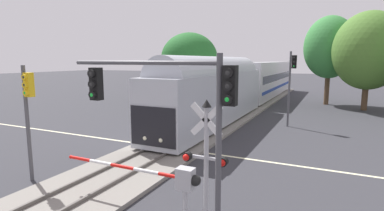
{
  "coord_description": "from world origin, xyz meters",
  "views": [
    {
      "loc": [
        8.58,
        -15.14,
        5.19
      ],
      "look_at": [
        -0.45,
        3.95,
        2.0
      ],
      "focal_mm": 28.15,
      "sensor_mm": 36.0,
      "label": 1
    }
  ],
  "objects_px": {
    "crossing_gate_near": "(169,177)",
    "traffic_signal_median": "(28,105)",
    "oak_far_right": "(369,51)",
    "elm_centre_background": "(330,47)",
    "traffic_signal_far_side": "(291,77)",
    "traffic_signal_near_right": "(171,102)",
    "commuter_train": "(248,82)",
    "oak_behind_train": "(189,59)",
    "crossing_signal_mast": "(206,155)",
    "crossing_gate_far": "(172,105)"
  },
  "relations": [
    {
      "from": "commuter_train",
      "to": "crossing_gate_near",
      "type": "distance_m",
      "value": 24.64
    },
    {
      "from": "traffic_signal_far_side",
      "to": "elm_centre_background",
      "type": "xyz_separation_m",
      "value": [
        2.27,
        14.36,
        2.73
      ]
    },
    {
      "from": "oak_behind_train",
      "to": "elm_centre_background",
      "type": "bearing_deg",
      "value": 14.26
    },
    {
      "from": "commuter_train",
      "to": "oak_far_right",
      "type": "xyz_separation_m",
      "value": [
        11.56,
        3.4,
        3.35
      ]
    },
    {
      "from": "commuter_train",
      "to": "crossing_gate_near",
      "type": "bearing_deg",
      "value": -80.88
    },
    {
      "from": "elm_centre_background",
      "to": "crossing_gate_far",
      "type": "bearing_deg",
      "value": -125.15
    },
    {
      "from": "traffic_signal_near_right",
      "to": "elm_centre_background",
      "type": "height_order",
      "value": "elm_centre_background"
    },
    {
      "from": "crossing_gate_near",
      "to": "traffic_signal_near_right",
      "type": "bearing_deg",
      "value": -57.7
    },
    {
      "from": "traffic_signal_near_right",
      "to": "oak_behind_train",
      "type": "distance_m",
      "value": 30.35
    },
    {
      "from": "oak_behind_train",
      "to": "oak_far_right",
      "type": "xyz_separation_m",
      "value": [
        19.72,
        1.25,
        0.77
      ]
    },
    {
      "from": "commuter_train",
      "to": "traffic_signal_near_right",
      "type": "bearing_deg",
      "value": -79.76
    },
    {
      "from": "commuter_train",
      "to": "crossing_gate_near",
      "type": "xyz_separation_m",
      "value": [
        3.9,
        -24.29,
        -1.4
      ]
    },
    {
      "from": "elm_centre_background",
      "to": "commuter_train",
      "type": "bearing_deg",
      "value": -141.64
    },
    {
      "from": "oak_behind_train",
      "to": "elm_centre_background",
      "type": "xyz_separation_m",
      "value": [
        16.01,
        4.07,
        1.27
      ]
    },
    {
      "from": "traffic_signal_median",
      "to": "traffic_signal_far_side",
      "type": "bearing_deg",
      "value": 62.05
    },
    {
      "from": "commuter_train",
      "to": "crossing_signal_mast",
      "type": "xyz_separation_m",
      "value": [
        5.39,
        -24.79,
        -0.28
      ]
    },
    {
      "from": "crossing_signal_mast",
      "to": "oak_far_right",
      "type": "distance_m",
      "value": 29.08
    },
    {
      "from": "traffic_signal_far_side",
      "to": "oak_far_right",
      "type": "bearing_deg",
      "value": 62.59
    },
    {
      "from": "traffic_signal_near_right",
      "to": "elm_centre_background",
      "type": "relative_size",
      "value": 0.52
    },
    {
      "from": "traffic_signal_near_right",
      "to": "oak_behind_train",
      "type": "height_order",
      "value": "oak_behind_train"
    },
    {
      "from": "crossing_signal_mast",
      "to": "oak_behind_train",
      "type": "relative_size",
      "value": 0.48
    },
    {
      "from": "crossing_signal_mast",
      "to": "oak_far_right",
      "type": "bearing_deg",
      "value": 77.66
    },
    {
      "from": "traffic_signal_far_side",
      "to": "oak_far_right",
      "type": "relative_size",
      "value": 0.58
    },
    {
      "from": "crossing_gate_near",
      "to": "traffic_signal_median",
      "type": "distance_m",
      "value": 7.1
    },
    {
      "from": "crossing_gate_far",
      "to": "traffic_signal_near_right",
      "type": "relative_size",
      "value": 1.13
    },
    {
      "from": "crossing_gate_near",
      "to": "elm_centre_background",
      "type": "relative_size",
      "value": 0.54
    },
    {
      "from": "crossing_gate_near",
      "to": "traffic_signal_median",
      "type": "bearing_deg",
      "value": 179.01
    },
    {
      "from": "traffic_signal_near_right",
      "to": "traffic_signal_far_side",
      "type": "bearing_deg",
      "value": 86.72
    },
    {
      "from": "commuter_train",
      "to": "traffic_signal_near_right",
      "type": "distance_m",
      "value": 25.82
    },
    {
      "from": "oak_far_right",
      "to": "elm_centre_background",
      "type": "xyz_separation_m",
      "value": [
        -3.71,
        2.81,
        0.51
      ]
    },
    {
      "from": "commuter_train",
      "to": "traffic_signal_median",
      "type": "xyz_separation_m",
      "value": [
        -2.93,
        -24.17,
        0.56
      ]
    },
    {
      "from": "crossing_gate_near",
      "to": "traffic_signal_median",
      "type": "xyz_separation_m",
      "value": [
        -6.83,
        0.12,
        1.96
      ]
    },
    {
      "from": "oak_far_right",
      "to": "elm_centre_background",
      "type": "relative_size",
      "value": 0.99
    },
    {
      "from": "oak_behind_train",
      "to": "elm_centre_background",
      "type": "height_order",
      "value": "elm_centre_background"
    },
    {
      "from": "crossing_gate_far",
      "to": "oak_far_right",
      "type": "xyz_separation_m",
      "value": [
        15.36,
        13.72,
        4.75
      ]
    },
    {
      "from": "commuter_train",
      "to": "oak_far_right",
      "type": "distance_m",
      "value": 12.51
    },
    {
      "from": "crossing_signal_mast",
      "to": "traffic_signal_median",
      "type": "height_order",
      "value": "traffic_signal_median"
    },
    {
      "from": "oak_far_right",
      "to": "crossing_gate_near",
      "type": "bearing_deg",
      "value": -105.47
    },
    {
      "from": "traffic_signal_near_right",
      "to": "oak_behind_train",
      "type": "xyz_separation_m",
      "value": [
        -12.75,
        27.52,
        1.31
      ]
    },
    {
      "from": "crossing_gate_near",
      "to": "elm_centre_background",
      "type": "distance_m",
      "value": 31.2
    },
    {
      "from": "commuter_train",
      "to": "traffic_signal_far_side",
      "type": "distance_m",
      "value": 9.94
    },
    {
      "from": "traffic_signal_far_side",
      "to": "elm_centre_background",
      "type": "distance_m",
      "value": 14.79
    },
    {
      "from": "crossing_gate_near",
      "to": "oak_behind_train",
      "type": "xyz_separation_m",
      "value": [
        -12.06,
        26.43,
        3.99
      ]
    },
    {
      "from": "crossing_gate_far",
      "to": "oak_far_right",
      "type": "distance_m",
      "value": 21.14
    },
    {
      "from": "traffic_signal_near_right",
      "to": "oak_behind_train",
      "type": "relative_size",
      "value": 0.62
    },
    {
      "from": "commuter_train",
      "to": "elm_centre_background",
      "type": "height_order",
      "value": "elm_centre_background"
    },
    {
      "from": "traffic_signal_far_side",
      "to": "oak_far_right",
      "type": "height_order",
      "value": "oak_far_right"
    },
    {
      "from": "traffic_signal_far_side",
      "to": "traffic_signal_near_right",
      "type": "xyz_separation_m",
      "value": [
        -0.99,
        -17.23,
        0.14
      ]
    },
    {
      "from": "oak_behind_train",
      "to": "commuter_train",
      "type": "bearing_deg",
      "value": -14.7
    },
    {
      "from": "commuter_train",
      "to": "crossing_gate_far",
      "type": "height_order",
      "value": "commuter_train"
    }
  ]
}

